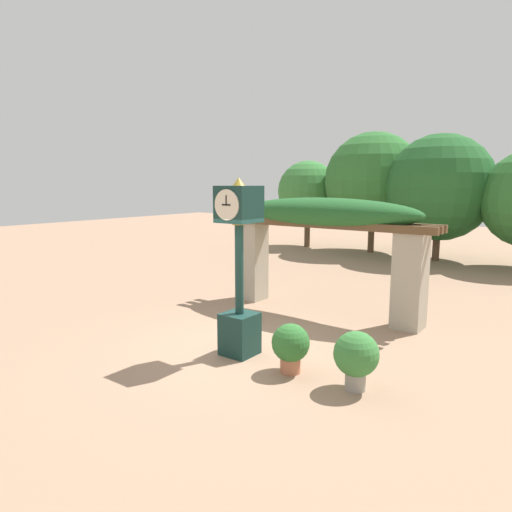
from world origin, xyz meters
TOP-DOWN VIEW (x-y plane):
  - ground_plane at (0.00, 0.00)m, footprint 60.00×60.00m
  - pedestal_clock at (0.15, -0.29)m, footprint 0.64×0.69m
  - pergola at (0.00, 3.09)m, footprint 5.45×1.22m
  - potted_plant_near_left at (1.35, -0.43)m, footprint 0.63×0.63m
  - potted_plant_near_right at (2.49, -0.39)m, footprint 0.69×0.69m
  - tree_line at (0.18, 12.94)m, footprint 15.79×4.87m

SIDE VIEW (x-z plane):
  - ground_plane at x=0.00m, z-range 0.00..0.00m
  - potted_plant_near_left at x=1.35m, z-range 0.06..0.88m
  - potted_plant_near_right at x=2.49m, z-range 0.08..0.99m
  - pedestal_clock at x=0.15m, z-range 0.02..3.22m
  - pergola at x=0.00m, z-range 0.65..3.43m
  - tree_line at x=0.18m, z-range 0.27..5.66m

